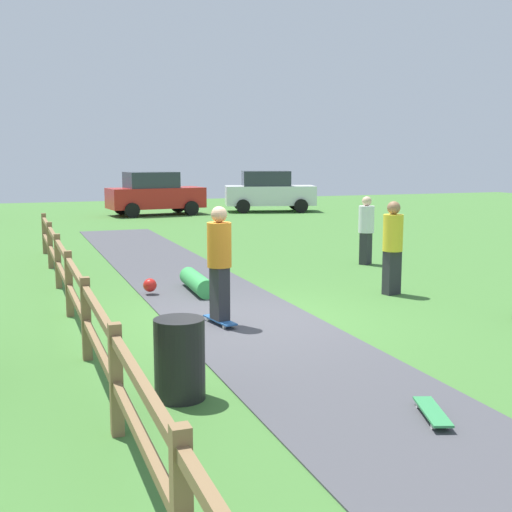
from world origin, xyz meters
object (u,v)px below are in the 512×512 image
object	(u,v)px
skater_fallen	(193,283)
bystander_yellow	(393,243)
trash_bin	(180,359)
skateboard_loose	(432,412)
bystander_white	(366,227)
parked_car_red	(155,194)
skater_riding	(219,259)
parked_car_white	(269,191)

from	to	relation	value
skater_fallen	bystander_yellow	distance (m)	3.92
bystander_yellow	trash_bin	bearing A→B (deg)	-141.59
skater_fallen	skateboard_loose	size ratio (longest dim) A/B	1.96
bystander_white	skateboard_loose	bearing A→B (deg)	-115.39
skateboard_loose	parked_car_red	world-z (taller)	parked_car_red
skater_riding	bystander_yellow	distance (m)	4.00
bystander_yellow	parked_car_red	bearing A→B (deg)	92.15
bystander_yellow	bystander_white	world-z (taller)	bystander_yellow
skater_riding	skateboard_loose	xyz separation A→B (m)	(0.89, -4.40, -0.97)
skater_fallen	bystander_yellow	xyz separation A→B (m)	(3.55, -1.46, 0.79)
trash_bin	parked_car_red	world-z (taller)	parked_car_red
trash_bin	parked_car_white	bearing A→B (deg)	66.53
skater_fallen	parked_car_white	world-z (taller)	parked_car_white
skater_riding	bystander_white	xyz separation A→B (m)	(5.15, 4.57, -0.15)
trash_bin	parked_car_white	size ratio (longest dim) A/B	0.20
trash_bin	bystander_yellow	bearing A→B (deg)	38.41
bystander_white	skater_riding	bearing A→B (deg)	-138.42
skateboard_loose	bystander_white	world-z (taller)	bystander_white
skater_riding	skater_fallen	world-z (taller)	skater_riding
parked_car_white	skater_fallen	bearing A→B (deg)	-115.61
skater_fallen	parked_car_red	distance (m)	17.60
parked_car_white	skateboard_loose	bearing A→B (deg)	-107.52
skater_riding	bystander_white	bearing A→B (deg)	41.58
skater_riding	bystander_white	size ratio (longest dim) A/B	1.12
skater_riding	skateboard_loose	bearing A→B (deg)	-78.53
bystander_white	parked_car_white	bearing A→B (deg)	77.41
skateboard_loose	parked_car_white	bearing A→B (deg)	72.48
trash_bin	parked_car_red	distance (m)	23.35
bystander_yellow	parked_car_white	bearing A→B (deg)	75.76
trash_bin	parked_car_white	world-z (taller)	parked_car_white
parked_car_red	parked_car_white	size ratio (longest dim) A/B	0.97
skateboard_loose	parked_car_red	size ratio (longest dim) A/B	0.19
skater_riding	bystander_white	world-z (taller)	skater_riding
trash_bin	bystander_white	world-z (taller)	bystander_white
skateboard_loose	trash_bin	bearing A→B (deg)	146.57
skateboard_loose	bystander_yellow	world-z (taller)	bystander_yellow
skateboard_loose	parked_car_red	bearing A→B (deg)	84.79
skateboard_loose	bystander_yellow	bearing A→B (deg)	62.35
skater_riding	parked_car_white	bearing A→B (deg)	66.75
skater_fallen	trash_bin	bearing A→B (deg)	-106.33
skater_riding	skateboard_loose	world-z (taller)	skater_riding
bystander_white	parked_car_red	distance (m)	15.56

